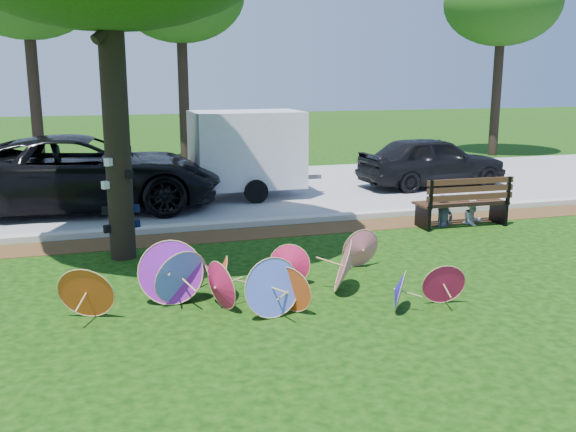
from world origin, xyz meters
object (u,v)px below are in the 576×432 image
object	(u,v)px
dark_pickup	(432,161)
park_bench	(461,201)
parasol_pile	(249,276)
cargo_trailer	(247,149)
black_van	(84,173)
person_left	(445,196)
person_right	(474,200)

from	to	relation	value
dark_pickup	park_bench	size ratio (longest dim) A/B	2.11
parasol_pile	cargo_trailer	world-z (taller)	cargo_trailer
black_van	person_left	size ratio (longest dim) A/B	4.91
black_van	person_right	distance (m)	8.93
person_left	park_bench	bearing A→B (deg)	-27.07
dark_pickup	black_van	bearing A→B (deg)	89.80
parasol_pile	black_van	distance (m)	7.58
person_right	dark_pickup	bearing A→B (deg)	61.03
cargo_trailer	person_left	bearing A→B (deg)	-53.87
dark_pickup	cargo_trailer	distance (m)	5.44
person_left	parasol_pile	bearing A→B (deg)	-165.96
dark_pickup	cargo_trailer	size ratio (longest dim) A/B	1.54
person_left	person_right	xyz separation A→B (m)	(0.70, 0.00, -0.12)
dark_pickup	person_left	xyz separation A→B (m)	(-2.18, -4.43, -0.08)
dark_pickup	person_left	size ratio (longest dim) A/B	3.28
black_van	park_bench	distance (m)	8.64
black_van	park_bench	world-z (taller)	black_van
parasol_pile	park_bench	xyz separation A→B (m)	(5.41, 3.24, 0.15)
black_van	person_left	world-z (taller)	black_van
parasol_pile	cargo_trailer	bearing A→B (deg)	76.64
person_left	cargo_trailer	bearing A→B (deg)	107.15
dark_pickup	person_left	bearing A→B (deg)	150.61
cargo_trailer	person_right	distance (m)	5.97
dark_pickup	person_left	distance (m)	4.94
park_bench	dark_pickup	bearing A→B (deg)	69.14
parasol_pile	person_right	size ratio (longest dim) A/B	5.20
black_van	person_left	bearing A→B (deg)	-113.64
black_van	cargo_trailer	size ratio (longest dim) A/B	2.31
cargo_trailer	person_right	world-z (taller)	cargo_trailer
parasol_pile	person_left	size ratio (longest dim) A/B	4.24
dark_pickup	park_bench	world-z (taller)	dark_pickup
black_van	person_right	bearing A→B (deg)	-111.50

